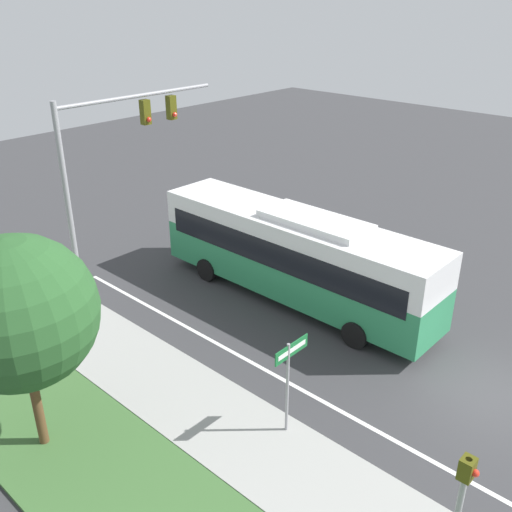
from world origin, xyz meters
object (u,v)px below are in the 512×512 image
object	(u,v)px
bus	(295,252)
pedestrian_signal	(460,504)
street_sign	(289,372)
signal_gantry	(112,154)

from	to	relation	value
bus	pedestrian_signal	xyz separation A→B (m)	(-6.94, -9.39, 0.28)
pedestrian_signal	street_sign	distance (m)	5.15
bus	pedestrian_signal	distance (m)	11.68
signal_gantry	street_sign	size ratio (longest dim) A/B	2.63
pedestrian_signal	signal_gantry	bearing A→B (deg)	77.37
bus	signal_gantry	xyz separation A→B (m)	(-3.56, 5.70, 3.30)
signal_gantry	pedestrian_signal	world-z (taller)	signal_gantry
bus	street_sign	world-z (taller)	bus
bus	signal_gantry	distance (m)	7.48
bus	street_sign	xyz separation A→B (m)	(-5.69, -4.40, -0.02)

